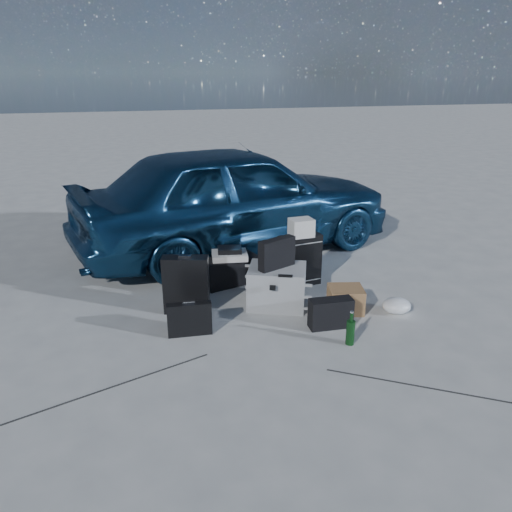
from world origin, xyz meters
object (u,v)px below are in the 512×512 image
Objects in this scene: pelican_case at (277,286)px; suitcase_left at (186,285)px; green_bottle at (351,328)px; briefcase at (189,319)px; cardboard_box at (345,300)px; duffel_bag at (230,271)px; car at (236,198)px; suitcase_right at (299,260)px.

suitcase_left is (-0.93, 0.12, 0.08)m from pelican_case.
green_bottle is (0.37, -0.95, -0.05)m from pelican_case.
briefcase is at bearing -135.69° from pelican_case.
suitcase_left is at bearing 140.58° from green_bottle.
cardboard_box is (1.61, 0.04, -0.03)m from briefcase.
duffel_bag is 1.41m from cardboard_box.
green_bottle is (0.35, -2.77, -0.58)m from car.
briefcase is at bearing -136.18° from duffel_bag.
green_bottle is at bearing -18.13° from briefcase.
briefcase is 0.69× the size of suitcase_right.
car is at bearing 97.21° from green_bottle.
pelican_case is at bearing -140.08° from suitcase_right.
pelican_case is 1.03m from green_bottle.
pelican_case is 0.77m from duffel_bag.
car is 2.00m from suitcase_left.
suitcase_left is 1.89× the size of green_bottle.
briefcase is 1.61m from cardboard_box.
suitcase_right is 0.82m from cardboard_box.
briefcase is 1.47m from green_bottle.
suitcase_left is at bearing 138.36° from car.
suitcase_right reaches higher than cardboard_box.
pelican_case is 0.94m from suitcase_left.
pelican_case is at bearing 25.94° from briefcase.
pelican_case is 0.72m from cardboard_box.
cardboard_box is (0.21, -0.78, -0.17)m from suitcase_right.
pelican_case is 1.42× the size of briefcase.
briefcase reaches higher than cardboard_box.
pelican_case reaches higher than cardboard_box.
car reaches higher than suitcase_left.
car is 12.53× the size of cardboard_box.
duffel_bag is 2.03× the size of green_bottle.
briefcase is 0.69× the size of suitcase_left.
green_bottle is (1.30, -1.07, -0.14)m from suitcase_left.
duffel_bag is (-0.34, 0.69, -0.05)m from pelican_case.
briefcase is 1.62m from suitcase_right.
cardboard_box is at bearing -4.83° from pelican_case.
pelican_case is at bearing 166.87° from car.
car is 1.49m from suitcase_right.
duffel_bag is 1.86× the size of cardboard_box.
pelican_case is at bearing -78.79° from duffel_bag.
car reaches higher than briefcase.
car is 1.32m from duffel_bag.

